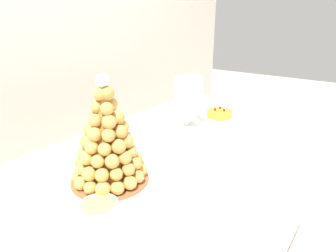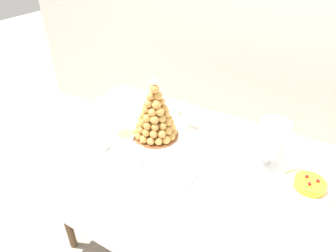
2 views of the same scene
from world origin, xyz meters
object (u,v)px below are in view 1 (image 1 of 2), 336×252
object	(u,v)px
wine_glass	(103,127)
serving_tray	(134,182)
creme_brulee_ramekin	(99,207)
fruit_tart_plate	(219,115)
dessert_cup_mid_left	(170,190)
dessert_cup_centre	(210,162)
croquembouche	(108,142)
macaron_goblet	(189,95)
dessert_cup_left	(120,235)

from	to	relation	value
wine_glass	serving_tray	bearing A→B (deg)	-105.95
serving_tray	wine_glass	size ratio (longest dim) A/B	3.25
serving_tray	creme_brulee_ramekin	xyz separation A→B (m)	(-0.15, -0.03, 0.01)
serving_tray	fruit_tart_plate	distance (m)	0.68
serving_tray	dessert_cup_mid_left	size ratio (longest dim) A/B	8.30
creme_brulee_ramekin	dessert_cup_centre	bearing A→B (deg)	-17.51
croquembouche	macaron_goblet	world-z (taller)	croquembouche
macaron_goblet	fruit_tart_plate	bearing A→B (deg)	-18.85
dessert_cup_mid_left	fruit_tart_plate	size ratio (longest dim) A/B	0.30
macaron_goblet	wine_glass	size ratio (longest dim) A/B	1.44
macaron_goblet	fruit_tart_plate	world-z (taller)	macaron_goblet
fruit_tart_plate	wine_glass	distance (m)	0.64
dessert_cup_mid_left	macaron_goblet	world-z (taller)	macaron_goblet
creme_brulee_ramekin	wine_glass	distance (m)	0.31
dessert_cup_mid_left	wine_glass	xyz separation A→B (m)	(0.06, 0.31, 0.09)
creme_brulee_ramekin	dessert_cup_mid_left	bearing A→B (deg)	-36.20
dessert_cup_mid_left	dessert_cup_centre	xyz separation A→B (m)	(0.21, -0.00, -0.00)
dessert_cup_left	creme_brulee_ramekin	world-z (taller)	dessert_cup_left
dessert_cup_centre	macaron_goblet	bearing A→B (deg)	42.90
fruit_tart_plate	serving_tray	bearing A→B (deg)	-173.83
macaron_goblet	dessert_cup_centre	bearing A→B (deg)	-137.10
wine_glass	dessert_cup_centre	bearing A→B (deg)	-64.95
croquembouche	creme_brulee_ramekin	size ratio (longest dim) A/B	3.28
creme_brulee_ramekin	wine_glass	size ratio (longest dim) A/B	0.58
dessert_cup_left	wine_glass	size ratio (longest dim) A/B	0.38
dessert_cup_mid_left	wine_glass	size ratio (longest dim) A/B	0.39
serving_tray	wine_glass	distance (m)	0.22
croquembouche	wine_glass	size ratio (longest dim) A/B	1.92
serving_tray	dessert_cup_centre	bearing A→B (deg)	-34.94
dessert_cup_left	dessert_cup_mid_left	size ratio (longest dim) A/B	0.97
dessert_cup_mid_left	creme_brulee_ramekin	bearing A→B (deg)	143.80
dessert_cup_mid_left	macaron_goblet	xyz separation A→B (m)	(0.50, 0.27, 0.11)
dessert_cup_left	wine_glass	bearing A→B (deg)	52.55
fruit_tart_plate	dessert_cup_centre	bearing A→B (deg)	-156.00
serving_tray	macaron_goblet	size ratio (longest dim) A/B	2.25
dessert_cup_mid_left	creme_brulee_ramekin	distance (m)	0.18
creme_brulee_ramekin	wine_glass	bearing A→B (deg)	45.46
wine_glass	fruit_tart_plate	bearing A→B (deg)	-9.55
dessert_cup_left	wine_glass	world-z (taller)	wine_glass
dessert_cup_left	fruit_tart_plate	size ratio (longest dim) A/B	0.29
serving_tray	dessert_cup_left	xyz separation A→B (m)	(-0.20, -0.15, 0.03)
dessert_cup_mid_left	wine_glass	bearing A→B (deg)	79.70
croquembouche	macaron_goblet	xyz separation A→B (m)	(0.53, 0.08, 0.01)
croquembouche	creme_brulee_ramekin	world-z (taller)	croquembouche
croquembouche	dessert_cup_mid_left	distance (m)	0.22
creme_brulee_ramekin	dessert_cup_left	bearing A→B (deg)	-111.29
creme_brulee_ramekin	wine_glass	world-z (taller)	wine_glass
croquembouche	wine_glass	xyz separation A→B (m)	(0.09, 0.12, -0.01)
dessert_cup_mid_left	dessert_cup_left	bearing A→B (deg)	-176.20
serving_tray	wine_glass	xyz separation A→B (m)	(0.05, 0.18, 0.11)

